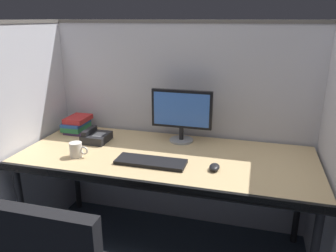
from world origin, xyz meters
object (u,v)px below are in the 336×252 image
object	(u,v)px
keyboard_main	(151,162)
book_stack	(77,124)
desk	(165,162)
computer_mouse	(214,167)
coffee_mug	(76,150)
monitor_center	(182,112)
desk_phone	(96,137)

from	to	relation	value
keyboard_main	book_stack	bearing A→B (deg)	150.75
desk	book_stack	size ratio (longest dim) A/B	8.31
computer_mouse	coffee_mug	xyz separation A→B (m)	(-0.87, -0.04, 0.03)
computer_mouse	monitor_center	bearing A→B (deg)	125.81
desk	monitor_center	size ratio (longest dim) A/B	4.42
desk_phone	coffee_mug	bearing A→B (deg)	-87.77
desk	desk_phone	world-z (taller)	desk_phone
computer_mouse	book_stack	distance (m)	1.19
coffee_mug	desk	bearing A→B (deg)	17.34
desk	monitor_center	world-z (taller)	monitor_center
keyboard_main	computer_mouse	world-z (taller)	computer_mouse
monitor_center	computer_mouse	distance (m)	0.54
keyboard_main	coffee_mug	xyz separation A→B (m)	(-0.49, -0.03, 0.04)
desk	coffee_mug	xyz separation A→B (m)	(-0.54, -0.17, 0.10)
monitor_center	coffee_mug	xyz separation A→B (m)	(-0.58, -0.45, -0.17)
desk	keyboard_main	xyz separation A→B (m)	(-0.05, -0.14, 0.06)
computer_mouse	keyboard_main	bearing A→B (deg)	-177.77
computer_mouse	coffee_mug	size ratio (longest dim) A/B	0.76
computer_mouse	desk_phone	world-z (taller)	desk_phone
keyboard_main	coffee_mug	size ratio (longest dim) A/B	3.41
desk	keyboard_main	bearing A→B (deg)	-109.98
computer_mouse	desk_phone	bearing A→B (deg)	164.58
coffee_mug	desk_phone	size ratio (longest dim) A/B	0.66
book_stack	coffee_mug	bearing A→B (deg)	-60.60
coffee_mug	monitor_center	bearing A→B (deg)	37.66
desk_phone	computer_mouse	bearing A→B (deg)	-15.42
monitor_center	book_stack	bearing A→B (deg)	-179.26
book_stack	desk	bearing A→B (deg)	-18.81
desk_phone	keyboard_main	bearing A→B (deg)	-27.40
coffee_mug	desk_phone	world-z (taller)	coffee_mug
monitor_center	desk_phone	size ratio (longest dim) A/B	2.26
computer_mouse	coffee_mug	bearing A→B (deg)	-177.35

